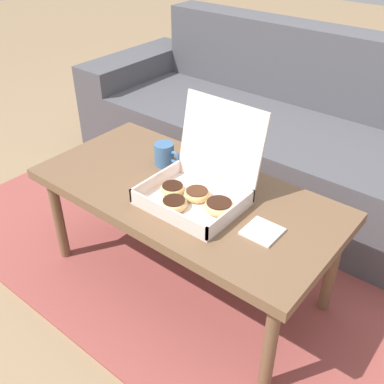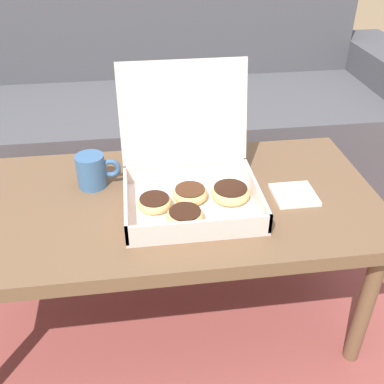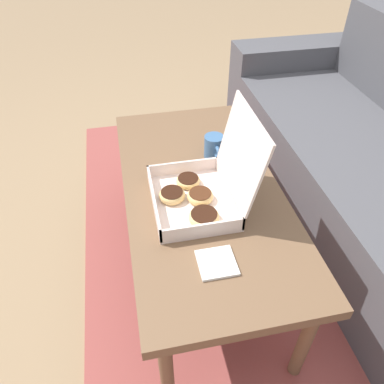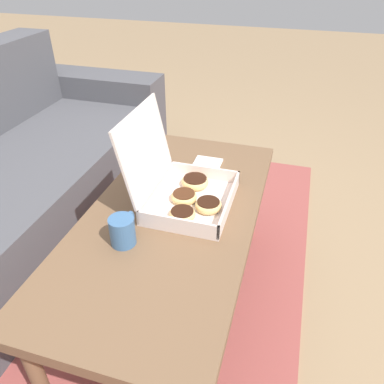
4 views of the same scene
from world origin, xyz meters
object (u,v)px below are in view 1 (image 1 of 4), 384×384
at_px(coffee_mug, 165,155).
at_px(couch, 296,144).
at_px(coffee_table, 185,200).
at_px(pastry_box, 199,186).

bearing_deg(coffee_mug, couch, 77.73).
bearing_deg(couch, coffee_mug, -102.27).
distance_m(coffee_table, coffee_mug, 0.22).
height_order(couch, pastry_box, couch).
xyz_separation_m(coffee_table, pastry_box, (0.08, -0.02, 0.10)).
bearing_deg(coffee_table, coffee_mug, 152.92).
relative_size(coffee_table, coffee_mug, 9.75).
bearing_deg(pastry_box, coffee_mug, 157.07).
relative_size(couch, pastry_box, 7.19).
distance_m(coffee_table, pastry_box, 0.13).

